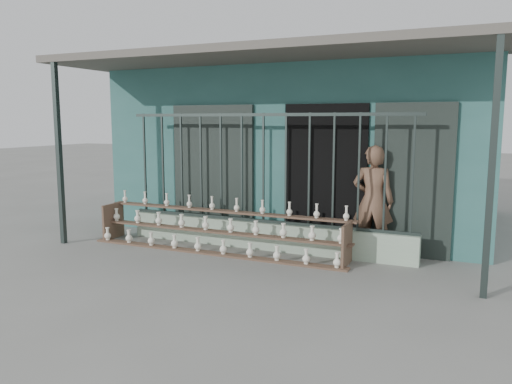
% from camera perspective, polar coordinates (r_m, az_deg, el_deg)
% --- Properties ---
extents(ground, '(60.00, 60.00, 0.00)m').
position_cam_1_polar(ground, '(7.26, -3.23, -8.87)').
color(ground, slate).
extents(workshop_building, '(7.40, 6.60, 3.21)m').
position_cam_1_polar(workshop_building, '(10.89, 6.95, 5.46)').
color(workshop_building, '#2F635F').
rests_on(workshop_building, ground).
extents(parapet_wall, '(5.00, 0.20, 0.45)m').
position_cam_1_polar(parapet_wall, '(8.34, 0.84, -5.00)').
color(parapet_wall, '#A6C0A4').
rests_on(parapet_wall, ground).
extents(security_fence, '(5.00, 0.04, 1.80)m').
position_cam_1_polar(security_fence, '(8.16, 0.85, 2.70)').
color(security_fence, '#283330').
rests_on(security_fence, parapet_wall).
extents(shelf_rack, '(4.50, 0.68, 0.85)m').
position_cam_1_polar(shelf_rack, '(8.22, -4.43, -4.29)').
color(shelf_rack, brown).
rests_on(shelf_rack, ground).
extents(elderly_woman, '(0.65, 0.44, 1.75)m').
position_cam_1_polar(elderly_woman, '(8.05, 13.22, -0.98)').
color(elderly_woman, brown).
rests_on(elderly_woman, ground).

